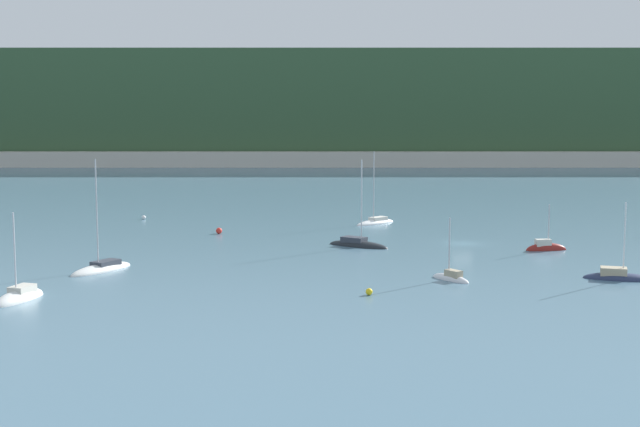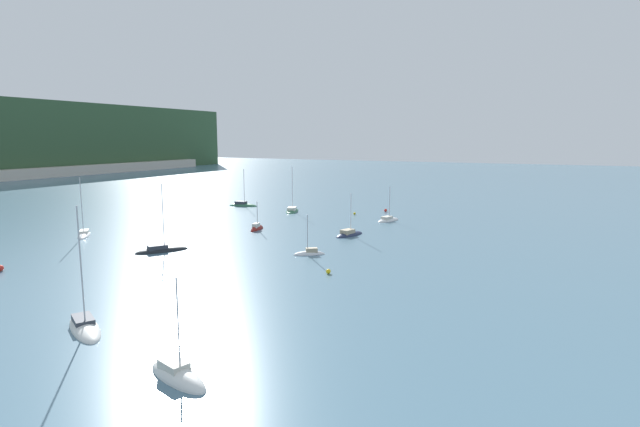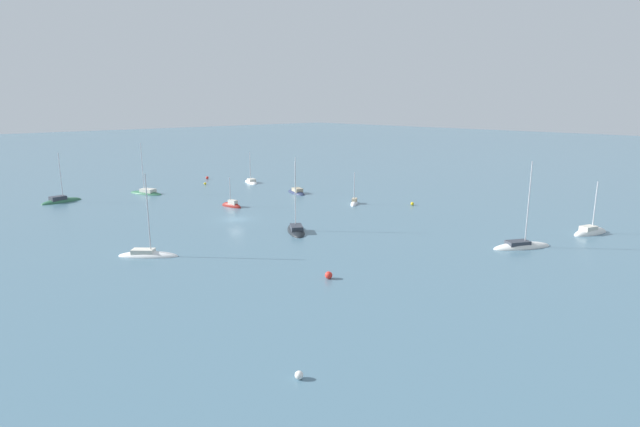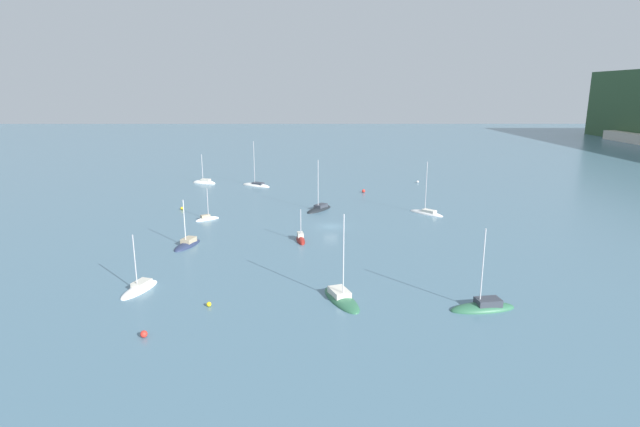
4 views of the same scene
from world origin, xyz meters
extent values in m
plane|color=slate|center=(0.00, 0.00, 0.00)|extent=(600.00, 600.00, 0.00)
ellipsoid|color=#232D4C|center=(12.02, -24.08, 0.00)|extent=(7.46, 4.28, 1.34)
cube|color=tan|center=(11.48, -23.92, 0.78)|extent=(2.91, 2.32, 0.83)
cylinder|color=silver|center=(12.36, -24.18, 4.10)|extent=(0.14, 0.14, 7.47)
ellipsoid|color=white|center=(-45.24, -33.99, 0.00)|extent=(4.01, 7.11, 1.94)
cube|color=beige|center=(-45.08, -33.47, 0.89)|extent=(2.13, 2.77, 0.72)
cylinder|color=silver|center=(-45.34, -34.32, 4.26)|extent=(0.14, 0.14, 7.44)
ellipsoid|color=white|center=(-9.87, 20.16, 0.00)|extent=(7.05, 7.01, 1.27)
cube|color=silver|center=(-9.42, 20.61, 0.65)|extent=(3.03, 3.02, 0.61)
cylinder|color=#B2B2B7|center=(-10.15, 19.89, 5.59)|extent=(0.14, 0.14, 10.49)
ellipsoid|color=white|center=(-41.45, -19.14, 0.00)|extent=(6.36, 8.72, 1.49)
cube|color=#333842|center=(-41.11, -18.54, 0.70)|extent=(3.00, 3.54, 0.58)
cylinder|color=#B2B2B7|center=(-41.67, -19.52, 6.15)|extent=(0.14, 0.14, 11.48)
ellipsoid|color=#2D6647|center=(36.78, 16.90, 0.00)|extent=(3.81, 8.23, 1.52)
cube|color=#333842|center=(36.69, 17.53, 0.85)|extent=(2.25, 3.10, 0.87)
cylinder|color=silver|center=(36.85, 16.51, 5.13)|extent=(0.14, 0.14, 9.42)
ellipsoid|color=silver|center=(-5.05, -24.42, 0.00)|extent=(3.99, 4.75, 1.21)
cube|color=tan|center=(-4.82, -24.74, 0.70)|extent=(1.79, 1.97, 0.73)
cylinder|color=#B2B2B7|center=(-5.20, -24.22, 3.31)|extent=(0.14, 0.14, 5.95)
ellipsoid|color=white|center=(30.92, -25.39, 0.00)|extent=(7.17, 4.23, 1.34)
cube|color=beige|center=(30.41, -25.22, 0.71)|extent=(2.81, 2.25, 0.69)
cylinder|color=#B2B2B7|center=(31.25, -25.49, 3.94)|extent=(0.14, 0.14, 7.15)
ellipsoid|color=#2D6647|center=(34.13, 0.47, 0.00)|extent=(9.07, 5.68, 1.22)
cube|color=silver|center=(33.49, 0.22, 0.74)|extent=(3.60, 2.94, 0.81)
cylinder|color=silver|center=(34.54, 0.62, 5.65)|extent=(0.14, 0.14, 10.63)
ellipsoid|color=black|center=(-13.36, -2.19, 0.00)|extent=(8.32, 6.69, 1.41)
cube|color=#333842|center=(-13.91, -1.82, 0.76)|extent=(3.46, 3.12, 0.75)
cylinder|color=silver|center=(-13.01, -2.42, 5.63)|extent=(0.14, 0.14, 10.48)
ellipsoid|color=maroon|center=(9.36, -5.38, 0.00)|extent=(5.28, 2.12, 1.79)
cube|color=beige|center=(8.95, -5.45, 0.93)|extent=(1.97, 1.22, 0.87)
cylinder|color=#B2B2B7|center=(9.61, -5.35, 3.05)|extent=(0.14, 0.14, 5.11)
sphere|color=red|center=(-32.10, 9.01, 0.43)|extent=(0.85, 0.85, 0.85)
sphere|color=yellow|center=(-13.65, -31.74, 0.32)|extent=(0.64, 0.64, 0.64)
sphere|color=red|center=(43.54, -20.51, 0.37)|extent=(0.74, 0.74, 0.74)
sphere|color=yellow|center=(35.94, -15.38, 0.29)|extent=(0.58, 0.58, 0.58)
camera|label=1|loc=(-18.18, -112.41, 17.03)|focal=50.00mm
camera|label=2|loc=(-72.28, -59.12, 18.03)|focal=28.00mm
camera|label=3|loc=(-70.42, 46.52, 19.56)|focal=28.00mm
camera|label=4|loc=(90.82, -2.37, 24.93)|focal=28.00mm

